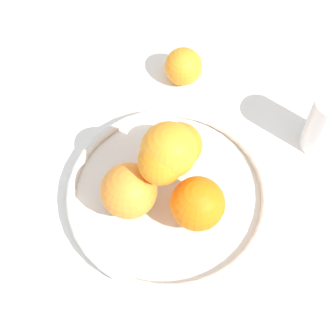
% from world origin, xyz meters
% --- Properties ---
extents(ground_plane, '(4.00, 4.00, 0.00)m').
position_xyz_m(ground_plane, '(0.00, 0.00, 0.00)').
color(ground_plane, white).
extents(fruit_bowl, '(0.31, 0.31, 0.03)m').
position_xyz_m(fruit_bowl, '(0.00, 0.00, 0.01)').
color(fruit_bowl, silver).
rests_on(fruit_bowl, ground_plane).
extents(orange_pile, '(0.17, 0.18, 0.14)m').
position_xyz_m(orange_pile, '(0.00, -0.00, 0.09)').
color(orange_pile, orange).
rests_on(orange_pile, fruit_bowl).
extents(stray_orange, '(0.07, 0.07, 0.07)m').
position_xyz_m(stray_orange, '(-0.24, 0.00, 0.03)').
color(stray_orange, orange).
rests_on(stray_orange, ground_plane).
extents(drinking_glass, '(0.06, 0.06, 0.11)m').
position_xyz_m(drinking_glass, '(-0.13, 0.23, 0.06)').
color(drinking_glass, white).
rests_on(drinking_glass, ground_plane).
extents(napkin_folded, '(0.17, 0.17, 0.01)m').
position_xyz_m(napkin_folded, '(-0.09, -0.28, 0.00)').
color(napkin_folded, white).
rests_on(napkin_folded, ground_plane).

